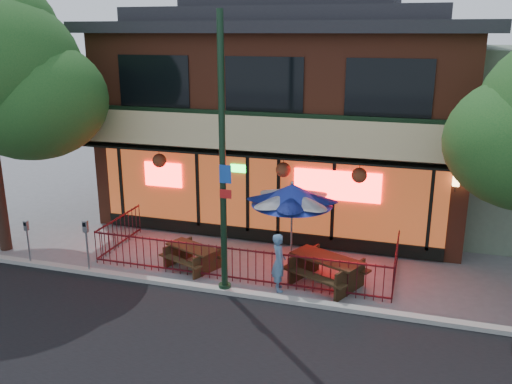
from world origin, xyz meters
TOP-DOWN VIEW (x-y plane):
  - ground at (0.00, 0.00)m, footprint 80.00×80.00m
  - curb at (0.00, -0.50)m, footprint 80.00×0.25m
  - restaurant_building at (0.00, 7.11)m, footprint 12.96×9.49m
  - patio_fence at (0.00, 0.50)m, footprint 8.44×2.62m
  - street_light at (0.00, -0.40)m, footprint 0.43×0.32m
  - picnic_table_left at (-1.38, 0.70)m, footprint 1.87×1.68m
  - picnic_table_right at (2.46, 0.70)m, footprint 2.32×2.10m
  - patio_umbrella at (1.31, 1.51)m, footprint 2.25×2.25m
  - pedestrian at (1.32, 0.10)m, footprint 0.56×0.66m
  - parking_meter_near at (-4.00, -0.48)m, footprint 0.16×0.14m
  - parking_meter_far at (-5.96, -0.48)m, footprint 0.13×0.11m

SIDE VIEW (x-z plane):
  - ground at x=0.00m, z-range 0.00..0.00m
  - curb at x=0.00m, z-range 0.00..0.12m
  - picnic_table_left at x=-1.38m, z-range 0.10..0.76m
  - picnic_table_right at x=2.46m, z-range 0.13..0.93m
  - patio_fence at x=0.00m, z-range 0.13..1.13m
  - pedestrian at x=1.32m, z-range 0.00..1.55m
  - parking_meter_far at x=-5.96m, z-range 0.24..1.58m
  - parking_meter_near at x=-4.00m, z-range 0.27..1.82m
  - patio_umbrella at x=1.31m, z-range 0.91..3.48m
  - street_light at x=0.00m, z-range -0.35..6.65m
  - restaurant_building at x=0.00m, z-range 0.10..8.15m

